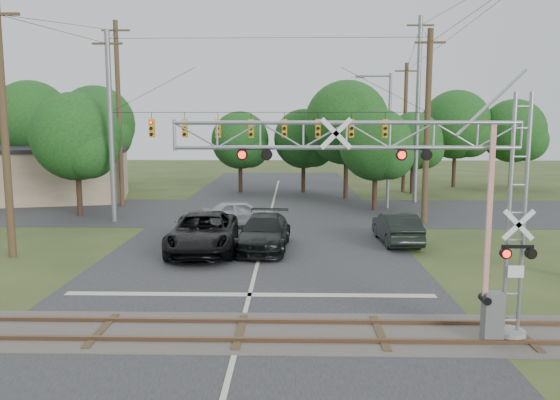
{
  "coord_description": "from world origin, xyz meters",
  "views": [
    {
      "loc": [
        1.5,
        -12.94,
        5.92
      ],
      "look_at": [
        1.02,
        7.5,
        3.11
      ],
      "focal_mm": 35.0,
      "sensor_mm": 36.0,
      "label": 1
    }
  ],
  "objects_px": {
    "traffic_signal_span": "(282,128)",
    "car_dark": "(264,233)",
    "commercial_building": "(10,174)",
    "pickup_black": "(203,233)",
    "crossing_gantry": "(411,191)",
    "sedan_silver": "(241,213)",
    "streetlight": "(386,134)"
  },
  "relations": [
    {
      "from": "traffic_signal_span",
      "to": "commercial_building",
      "type": "height_order",
      "value": "traffic_signal_span"
    },
    {
      "from": "car_dark",
      "to": "sedan_silver",
      "type": "xyz_separation_m",
      "value": [
        -1.68,
        6.1,
        -0.05
      ]
    },
    {
      "from": "commercial_building",
      "to": "pickup_black",
      "type": "bearing_deg",
      "value": -57.98
    },
    {
      "from": "car_dark",
      "to": "sedan_silver",
      "type": "height_order",
      "value": "car_dark"
    },
    {
      "from": "streetlight",
      "to": "traffic_signal_span",
      "type": "bearing_deg",
      "value": -140.92
    },
    {
      "from": "traffic_signal_span",
      "to": "commercial_building",
      "type": "distance_m",
      "value": 23.74
    },
    {
      "from": "car_dark",
      "to": "streetlight",
      "type": "distance_m",
      "value": 16.08
    },
    {
      "from": "streetlight",
      "to": "commercial_building",
      "type": "bearing_deg",
      "value": 173.37
    },
    {
      "from": "sedan_silver",
      "to": "streetlight",
      "type": "bearing_deg",
      "value": -65.56
    },
    {
      "from": "pickup_black",
      "to": "commercial_building",
      "type": "distance_m",
      "value": 24.88
    },
    {
      "from": "pickup_black",
      "to": "sedan_silver",
      "type": "distance_m",
      "value": 6.75
    },
    {
      "from": "pickup_black",
      "to": "car_dark",
      "type": "bearing_deg",
      "value": 8.11
    },
    {
      "from": "traffic_signal_span",
      "to": "pickup_black",
      "type": "distance_m",
      "value": 9.91
    },
    {
      "from": "crossing_gantry",
      "to": "streetlight",
      "type": "height_order",
      "value": "streetlight"
    },
    {
      "from": "crossing_gantry",
      "to": "traffic_signal_span",
      "type": "xyz_separation_m",
      "value": [
        -3.83,
        18.36,
        1.58
      ]
    },
    {
      "from": "crossing_gantry",
      "to": "pickup_black",
      "type": "xyz_separation_m",
      "value": [
        -7.38,
        10.47,
        -3.26
      ]
    },
    {
      "from": "crossing_gantry",
      "to": "commercial_building",
      "type": "height_order",
      "value": "crossing_gantry"
    },
    {
      "from": "sedan_silver",
      "to": "crossing_gantry",
      "type": "bearing_deg",
      "value": -172.01
    },
    {
      "from": "traffic_signal_span",
      "to": "pickup_black",
      "type": "xyz_separation_m",
      "value": [
        -3.55,
        -7.89,
        -4.84
      ]
    },
    {
      "from": "traffic_signal_span",
      "to": "car_dark",
      "type": "xyz_separation_m",
      "value": [
        -0.72,
        -7.34,
        -4.93
      ]
    },
    {
      "from": "commercial_building",
      "to": "traffic_signal_span",
      "type": "bearing_deg",
      "value": -37.62
    },
    {
      "from": "sedan_silver",
      "to": "commercial_building",
      "type": "distance_m",
      "value": 21.88
    },
    {
      "from": "car_dark",
      "to": "sedan_silver",
      "type": "relative_size",
      "value": 1.25
    },
    {
      "from": "traffic_signal_span",
      "to": "pickup_black",
      "type": "height_order",
      "value": "traffic_signal_span"
    },
    {
      "from": "pickup_black",
      "to": "car_dark",
      "type": "relative_size",
      "value": 1.16
    },
    {
      "from": "sedan_silver",
      "to": "streetlight",
      "type": "distance_m",
      "value": 12.82
    },
    {
      "from": "crossing_gantry",
      "to": "traffic_signal_span",
      "type": "bearing_deg",
      "value": 101.78
    },
    {
      "from": "sedan_silver",
      "to": "streetlight",
      "type": "xyz_separation_m",
      "value": [
        9.64,
        7.12,
        4.55
      ]
    },
    {
      "from": "sedan_silver",
      "to": "pickup_black",
      "type": "bearing_deg",
      "value": 158.18
    },
    {
      "from": "crossing_gantry",
      "to": "sedan_silver",
      "type": "xyz_separation_m",
      "value": [
        -6.23,
        17.12,
        -3.4
      ]
    },
    {
      "from": "car_dark",
      "to": "streetlight",
      "type": "xyz_separation_m",
      "value": [
        7.96,
        13.22,
        4.5
      ]
    },
    {
      "from": "traffic_signal_span",
      "to": "car_dark",
      "type": "bearing_deg",
      "value": -95.58
    }
  ]
}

